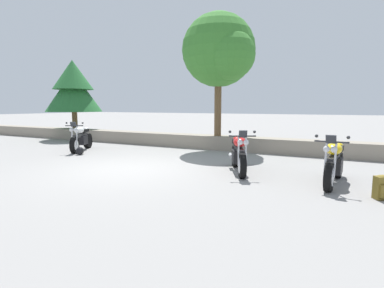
{
  "coord_description": "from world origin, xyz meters",
  "views": [
    {
      "loc": [
        5.39,
        -6.62,
        1.76
      ],
      "look_at": [
        1.38,
        1.2,
        0.65
      ],
      "focal_mm": 28.26,
      "sensor_mm": 36.0,
      "label": 1
    }
  ],
  "objects_px": {
    "motorcycle_red_centre": "(239,154)",
    "pine_tree_far_left": "(73,87)",
    "motorcycle_yellow_far_right": "(334,163)",
    "motorcycle_white_near_left": "(81,138)",
    "leafy_tree_mid_left": "(221,51)",
    "rider_backpack": "(383,187)",
    "rider_helmet": "(80,151)"
  },
  "relations": [
    {
      "from": "leafy_tree_mid_left",
      "to": "pine_tree_far_left",
      "type": "bearing_deg",
      "value": 178.88
    },
    {
      "from": "motorcycle_red_centre",
      "to": "leafy_tree_mid_left",
      "type": "xyz_separation_m",
      "value": [
        -2.02,
        3.66,
        3.39
      ]
    },
    {
      "from": "leafy_tree_mid_left",
      "to": "rider_helmet",
      "type": "bearing_deg",
      "value": -138.87
    },
    {
      "from": "motorcycle_yellow_far_right",
      "to": "rider_backpack",
      "type": "bearing_deg",
      "value": -41.88
    },
    {
      "from": "motorcycle_red_centre",
      "to": "leafy_tree_mid_left",
      "type": "height_order",
      "value": "leafy_tree_mid_left"
    },
    {
      "from": "motorcycle_white_near_left",
      "to": "pine_tree_far_left",
      "type": "height_order",
      "value": "pine_tree_far_left"
    },
    {
      "from": "motorcycle_white_near_left",
      "to": "motorcycle_yellow_far_right",
      "type": "bearing_deg",
      "value": -7.11
    },
    {
      "from": "motorcycle_white_near_left",
      "to": "motorcycle_yellow_far_right",
      "type": "distance_m",
      "value": 9.16
    },
    {
      "from": "motorcycle_red_centre",
      "to": "rider_helmet",
      "type": "xyz_separation_m",
      "value": [
        -6.05,
        0.14,
        -0.35
      ]
    },
    {
      "from": "motorcycle_white_near_left",
      "to": "motorcycle_red_centre",
      "type": "xyz_separation_m",
      "value": [
        6.78,
        -0.89,
        0.0
      ]
    },
    {
      "from": "motorcycle_red_centre",
      "to": "pine_tree_far_left",
      "type": "bearing_deg",
      "value": 159.77
    },
    {
      "from": "motorcycle_red_centre",
      "to": "leafy_tree_mid_left",
      "type": "bearing_deg",
      "value": 118.85
    },
    {
      "from": "motorcycle_red_centre",
      "to": "rider_backpack",
      "type": "xyz_separation_m",
      "value": [
        3.19,
        -1.04,
        -0.24
      ]
    },
    {
      "from": "motorcycle_yellow_far_right",
      "to": "pine_tree_far_left",
      "type": "bearing_deg",
      "value": 162.22
    },
    {
      "from": "motorcycle_yellow_far_right",
      "to": "rider_backpack",
      "type": "height_order",
      "value": "motorcycle_yellow_far_right"
    },
    {
      "from": "motorcycle_yellow_far_right",
      "to": "pine_tree_far_left",
      "type": "distance_m",
      "value": 13.51
    },
    {
      "from": "motorcycle_white_near_left",
      "to": "motorcycle_red_centre",
      "type": "distance_m",
      "value": 6.84
    },
    {
      "from": "motorcycle_yellow_far_right",
      "to": "rider_helmet",
      "type": "distance_m",
      "value": 8.37
    },
    {
      "from": "rider_backpack",
      "to": "pine_tree_far_left",
      "type": "height_order",
      "value": "pine_tree_far_left"
    },
    {
      "from": "motorcycle_red_centre",
      "to": "motorcycle_white_near_left",
      "type": "bearing_deg",
      "value": 172.54
    },
    {
      "from": "pine_tree_far_left",
      "to": "motorcycle_red_centre",
      "type": "bearing_deg",
      "value": -20.23
    },
    {
      "from": "rider_backpack",
      "to": "rider_helmet",
      "type": "relative_size",
      "value": 1.68
    },
    {
      "from": "motorcycle_white_near_left",
      "to": "pine_tree_far_left",
      "type": "xyz_separation_m",
      "value": [
        -3.59,
        2.93,
        2.26
      ]
    },
    {
      "from": "motorcycle_red_centre",
      "to": "motorcycle_yellow_far_right",
      "type": "xyz_separation_m",
      "value": [
        2.31,
        -0.25,
        0.0
      ]
    },
    {
      "from": "motorcycle_white_near_left",
      "to": "rider_helmet",
      "type": "height_order",
      "value": "motorcycle_white_near_left"
    },
    {
      "from": "motorcycle_red_centre",
      "to": "pine_tree_far_left",
      "type": "relative_size",
      "value": 0.54
    },
    {
      "from": "motorcycle_yellow_far_right",
      "to": "motorcycle_white_near_left",
      "type": "bearing_deg",
      "value": 172.89
    },
    {
      "from": "motorcycle_white_near_left",
      "to": "motorcycle_red_centre",
      "type": "bearing_deg",
      "value": -7.46
    },
    {
      "from": "rider_helmet",
      "to": "leafy_tree_mid_left",
      "type": "bearing_deg",
      "value": 41.13
    },
    {
      "from": "motorcycle_red_centre",
      "to": "leafy_tree_mid_left",
      "type": "relative_size",
      "value": 0.4
    },
    {
      "from": "pine_tree_far_left",
      "to": "leafy_tree_mid_left",
      "type": "relative_size",
      "value": 0.74
    },
    {
      "from": "motorcycle_white_near_left",
      "to": "motorcycle_red_centre",
      "type": "relative_size",
      "value": 0.99
    }
  ]
}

